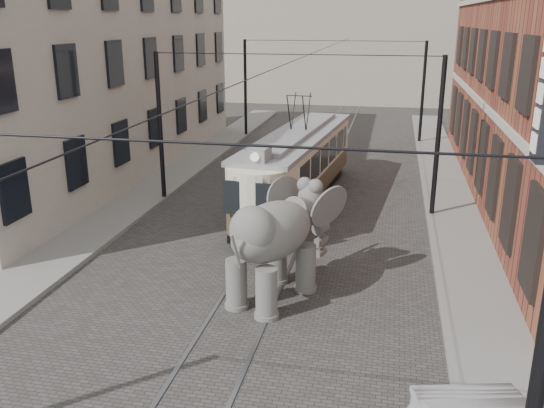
# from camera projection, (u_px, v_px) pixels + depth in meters

# --- Properties ---
(ground) EXTENTS (120.00, 120.00, 0.00)m
(ground) POSITION_uv_depth(u_px,v_px,m) (265.00, 268.00, 17.63)
(ground) COLOR #3F3C3A
(tram_rails) EXTENTS (1.54, 80.00, 0.02)m
(tram_rails) POSITION_uv_depth(u_px,v_px,m) (265.00, 268.00, 17.63)
(tram_rails) COLOR slate
(tram_rails) RESTS_ON ground
(sidewalk_right) EXTENTS (2.00, 60.00, 0.15)m
(sidewalk_right) POSITION_uv_depth(u_px,v_px,m) (472.00, 283.00, 16.45)
(sidewalk_right) COLOR slate
(sidewalk_right) RESTS_ON ground
(sidewalk_left) EXTENTS (2.00, 60.00, 0.15)m
(sidewalk_left) POSITION_uv_depth(u_px,v_px,m) (69.00, 250.00, 18.86)
(sidewalk_left) COLOR slate
(sidewalk_left) RESTS_ON ground
(stucco_building) EXTENTS (7.00, 24.00, 10.00)m
(stucco_building) POSITION_uv_depth(u_px,v_px,m) (82.00, 67.00, 27.56)
(stucco_building) COLOR #9E9183
(stucco_building) RESTS_ON ground
(distant_block) EXTENTS (28.00, 10.00, 14.00)m
(distant_block) POSITION_uv_depth(u_px,v_px,m) (359.00, 21.00, 52.82)
(distant_block) COLOR #9E9183
(distant_block) RESTS_ON ground
(catenary) EXTENTS (11.00, 30.20, 6.00)m
(catenary) POSITION_uv_depth(u_px,v_px,m) (288.00, 139.00, 21.42)
(catenary) COLOR black
(catenary) RESTS_ON ground
(tram) EXTENTS (3.38, 11.19, 4.37)m
(tram) POSITION_uv_depth(u_px,v_px,m) (298.00, 150.00, 23.42)
(tram) COLOR beige
(tram) RESTS_ON ground
(elephant) EXTENTS (4.35, 5.51, 2.97)m
(elephant) POSITION_uv_depth(u_px,v_px,m) (272.00, 247.00, 15.31)
(elephant) COLOR #62605B
(elephant) RESTS_ON ground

